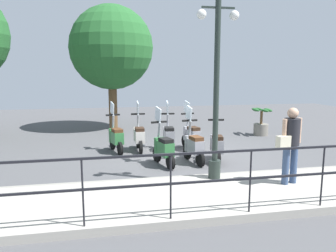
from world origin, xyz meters
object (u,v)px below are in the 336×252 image
object	(u,v)px
scooter_near_0	(217,145)
scooter_near_1	(194,145)
tree_distant	(111,48)
scooter_far_1	(169,135)
pedestrian_with_bag	(291,140)
scooter_far_2	(139,136)
scooter_near_2	(164,148)
scooter_far_0	(191,135)
potted_palm	(261,124)
scooter_far_3	(116,137)
lamp_post_near	(216,99)

from	to	relation	value
scooter_near_0	scooter_near_1	bearing A→B (deg)	100.41
tree_distant	scooter_far_1	world-z (taller)	tree_distant
pedestrian_with_bag	scooter_near_0	distance (m)	2.57
scooter_far_2	scooter_far_1	bearing A→B (deg)	-96.95
scooter_near_0	scooter_near_2	size ratio (longest dim) A/B	1.00
scooter_far_0	scooter_near_1	bearing A→B (deg)	154.32
potted_palm	scooter_far_3	bearing A→B (deg)	106.51
scooter_near_0	scooter_far_3	distance (m)	3.13
scooter_near_0	potted_palm	bearing A→B (deg)	-29.78
potted_palm	pedestrian_with_bag	bearing A→B (deg)	158.20
scooter_near_2	scooter_far_2	size ratio (longest dim) A/B	1.00
pedestrian_with_bag	potted_palm	bearing A→B (deg)	-35.03
scooter_far_1	scooter_near_0	bearing A→B (deg)	-142.94
tree_distant	scooter_near_2	distance (m)	6.80
potted_palm	scooter_near_0	distance (m)	4.47
scooter_far_1	scooter_far_3	distance (m)	1.64
lamp_post_near	scooter_near_0	size ratio (longest dim) A/B	2.57
scooter_far_0	scooter_far_2	distance (m)	1.65
potted_palm	scooter_near_0	bearing A→B (deg)	137.82
scooter_near_2	scooter_far_0	xyz separation A→B (m)	(1.58, -1.19, 0.00)
scooter_near_2	scooter_far_3	xyz separation A→B (m)	(1.72, 1.17, 0.00)
scooter_near_1	potted_palm	bearing A→B (deg)	-57.90
potted_palm	scooter_far_2	world-z (taller)	scooter_far_2
tree_distant	scooter_far_3	size ratio (longest dim) A/B	3.38
scooter_near_2	scooter_far_1	size ratio (longest dim) A/B	1.00
pedestrian_with_bag	scooter_near_2	distance (m)	3.26
pedestrian_with_bag	potted_palm	distance (m)	6.18
potted_palm	scooter_near_0	world-z (taller)	scooter_near_0
lamp_post_near	scooter_near_1	xyz separation A→B (m)	(1.76, -0.02, -1.41)
scooter_far_0	scooter_far_3	bearing A→B (deg)	73.77
lamp_post_near	scooter_near_2	world-z (taller)	lamp_post_near
pedestrian_with_bag	scooter_near_2	bearing A→B (deg)	30.61
scooter_near_1	scooter_near_2	distance (m)	0.86
lamp_post_near	pedestrian_with_bag	size ratio (longest dim) A/B	2.49
scooter_far_0	scooter_far_2	world-z (taller)	same
scooter_near_1	scooter_far_2	size ratio (longest dim) A/B	1.00
scooter_near_0	scooter_far_3	xyz separation A→B (m)	(1.63, 2.67, 0.00)
potted_palm	scooter_near_2	xyz separation A→B (m)	(-3.40, 4.50, 0.04)
lamp_post_near	tree_distant	distance (m)	8.07
scooter_far_0	scooter_far_3	distance (m)	2.36
pedestrian_with_bag	scooter_far_3	bearing A→B (deg)	26.78
pedestrian_with_bag	scooter_near_0	world-z (taller)	pedestrian_with_bag
pedestrian_with_bag	potted_palm	xyz separation A→B (m)	(5.71, -2.28, -0.63)
scooter_near_1	scooter_far_3	bearing A→B (deg)	41.47
scooter_far_1	scooter_far_3	world-z (taller)	same
pedestrian_with_bag	potted_palm	size ratio (longest dim) A/B	1.50
scooter_near_0	scooter_far_2	size ratio (longest dim) A/B	1.00
potted_palm	scooter_far_1	xyz separation A→B (m)	(-1.73, 4.03, 0.04)
scooter_near_2	pedestrian_with_bag	bearing A→B (deg)	-151.20
tree_distant	scooter_far_2	xyz separation A→B (m)	(-4.24, -0.66, -2.96)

